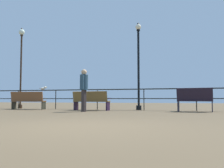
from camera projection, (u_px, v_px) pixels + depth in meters
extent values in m
plane|color=brown|center=(80.00, 126.00, 4.74)|extent=(60.00, 60.00, 0.00)
cube|color=black|center=(144.00, 89.00, 11.68)|extent=(18.93, 0.05, 0.05)
cube|color=black|center=(144.00, 99.00, 11.66)|extent=(18.93, 0.04, 0.04)
cylinder|color=black|center=(18.00, 100.00, 13.75)|extent=(0.04, 0.04, 1.01)
cylinder|color=black|center=(56.00, 100.00, 13.05)|extent=(0.04, 0.04, 1.01)
cylinder|color=black|center=(97.00, 100.00, 12.35)|extent=(0.04, 0.04, 1.01)
cylinder|color=black|center=(144.00, 100.00, 11.65)|extent=(0.04, 0.04, 1.01)
cylinder|color=black|center=(196.00, 100.00, 10.95)|extent=(0.04, 0.04, 1.01)
cube|color=brown|center=(29.00, 101.00, 12.72)|extent=(1.81, 0.60, 0.05)
cube|color=brown|center=(27.00, 96.00, 12.54)|extent=(1.78, 0.30, 0.49)
cube|color=#29271C|center=(44.00, 105.00, 12.53)|extent=(0.08, 0.39, 0.42)
cube|color=#29271C|center=(45.00, 98.00, 12.72)|extent=(0.06, 0.31, 0.04)
cube|color=#29271C|center=(14.00, 105.00, 12.88)|extent=(0.08, 0.39, 0.42)
cube|color=#29271C|center=(16.00, 98.00, 13.06)|extent=(0.06, 0.31, 0.04)
cube|color=brown|center=(92.00, 101.00, 11.68)|extent=(1.81, 0.60, 0.05)
cube|color=brown|center=(90.00, 96.00, 11.51)|extent=(1.78, 0.29, 0.47)
cube|color=#26152D|center=(108.00, 106.00, 11.35)|extent=(0.07, 0.40, 0.43)
cube|color=#26152D|center=(109.00, 98.00, 11.52)|extent=(0.06, 0.31, 0.04)
cube|color=#26152D|center=(76.00, 106.00, 11.99)|extent=(0.07, 0.40, 0.43)
cube|color=#26152D|center=(78.00, 98.00, 12.17)|extent=(0.06, 0.31, 0.04)
cube|color=black|center=(195.00, 101.00, 10.30)|extent=(1.46, 0.56, 0.05)
cube|color=black|center=(194.00, 94.00, 10.14)|extent=(1.44, 0.27, 0.54)
cube|color=black|center=(212.00, 106.00, 10.03)|extent=(0.07, 0.39, 0.46)
cube|color=black|center=(212.00, 97.00, 10.21)|extent=(0.06, 0.31, 0.04)
cube|color=black|center=(178.00, 106.00, 10.54)|extent=(0.07, 0.39, 0.46)
cube|color=black|center=(179.00, 98.00, 10.72)|extent=(0.06, 0.31, 0.04)
cylinder|color=#302115|center=(20.00, 106.00, 13.98)|extent=(0.24, 0.24, 0.22)
cylinder|color=#302115|center=(21.00, 70.00, 14.11)|extent=(0.10, 0.10, 3.97)
cylinder|color=#302115|center=(22.00, 35.00, 14.24)|extent=(0.16, 0.16, 0.06)
sphere|color=silver|center=(22.00, 32.00, 14.25)|extent=(0.34, 0.34, 0.34)
cone|color=#302115|center=(22.00, 28.00, 14.26)|extent=(0.12, 0.12, 0.10)
cylinder|color=black|center=(139.00, 108.00, 11.95)|extent=(0.26, 0.26, 0.22)
cylinder|color=black|center=(139.00, 68.00, 12.07)|extent=(0.11, 0.11, 3.70)
cylinder|color=black|center=(138.00, 30.00, 12.19)|extent=(0.17, 0.17, 0.06)
sphere|color=#ECE5C3|center=(138.00, 27.00, 12.20)|extent=(0.28, 0.28, 0.28)
cone|color=black|center=(138.00, 23.00, 12.21)|extent=(0.13, 0.13, 0.10)
cylinder|color=#2D2626|center=(84.00, 101.00, 10.40)|extent=(0.16, 0.16, 0.91)
cylinder|color=#2D2626|center=(83.00, 101.00, 10.23)|extent=(0.16, 0.16, 0.91)
cylinder|color=#264153|center=(84.00, 82.00, 10.37)|extent=(0.34, 0.34, 0.65)
cylinder|color=#264153|center=(86.00, 82.00, 10.59)|extent=(0.12, 0.12, 0.62)
cylinder|color=#264153|center=(82.00, 82.00, 10.14)|extent=(0.12, 0.12, 0.62)
sphere|color=tan|center=(84.00, 72.00, 10.39)|extent=(0.24, 0.24, 0.24)
ellipsoid|color=silver|center=(43.00, 89.00, 13.32)|extent=(0.30, 0.24, 0.14)
ellipsoid|color=gray|center=(43.00, 88.00, 13.33)|extent=(0.26, 0.19, 0.05)
sphere|color=silver|center=(45.00, 87.00, 13.34)|extent=(0.12, 0.12, 0.12)
cone|color=gold|center=(47.00, 87.00, 13.34)|extent=(0.06, 0.06, 0.05)
cube|color=gray|center=(40.00, 88.00, 13.31)|extent=(0.11, 0.09, 0.02)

